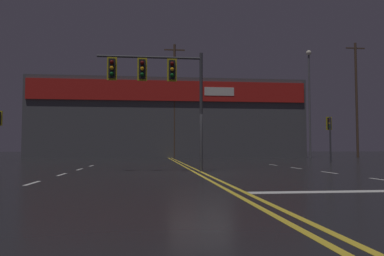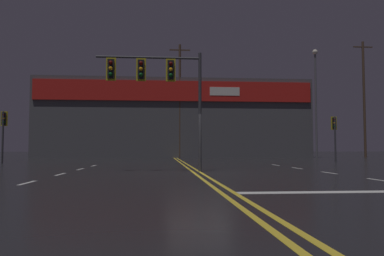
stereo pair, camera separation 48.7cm
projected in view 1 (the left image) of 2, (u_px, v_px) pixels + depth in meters
The scene contains 7 objects.
ground_plane at pixel (201, 174), 14.94m from camera, with size 200.00×200.00×0.00m, color black.
road_markings at pixel (235, 176), 13.72m from camera, with size 16.00×60.00×0.01m.
traffic_signal_median at pixel (156, 78), 16.21m from camera, with size 4.57×0.36×5.21m.
traffic_signal_corner_northeast at pixel (329, 129), 28.27m from camera, with size 0.42×0.36×3.40m.
streetlight_far_median at pixel (309, 91), 40.22m from camera, with size 0.56×0.56×11.62m.
building_backdrop at pixel (168, 121), 44.30m from camera, with size 29.92×10.23×8.57m.
utility_pole_row at pixel (173, 99), 39.62m from camera, with size 46.39×0.26×12.91m.
Camera 1 is at (-1.99, -14.89, 1.01)m, focal length 35.00 mm.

